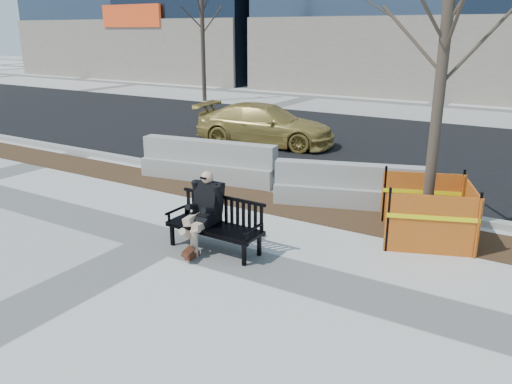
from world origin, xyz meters
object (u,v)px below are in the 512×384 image
at_px(tree_fence, 424,238).
at_px(jersey_barrier_left, 209,180).
at_px(bench, 215,250).
at_px(jersey_barrier_right, 350,205).
at_px(sedan, 265,145).
at_px(seated_man, 206,246).

height_order(tree_fence, jersey_barrier_left, tree_fence).
xyz_separation_m(bench, tree_fence, (2.71, 2.25, 0.00)).
xyz_separation_m(tree_fence, jersey_barrier_right, (-1.70, 0.94, 0.00)).
bearing_deg(tree_fence, sedan, 140.82).
distance_m(seated_man, jersey_barrier_right, 3.38).
xyz_separation_m(tree_fence, jersey_barrier_left, (-5.19, 0.92, 0.00)).
height_order(sedan, jersey_barrier_right, sedan).
xyz_separation_m(seated_man, jersey_barrier_left, (-2.26, 3.13, 0.00)).
height_order(seated_man, sedan, seated_man).
xyz_separation_m(tree_fence, sedan, (-6.04, 4.92, 0.00)).
xyz_separation_m(seated_man, jersey_barrier_right, (1.23, 3.14, 0.00)).
relative_size(bench, tree_fence, 0.31).
bearing_deg(jersey_barrier_right, jersey_barrier_left, 161.92).
distance_m(bench, seated_man, 0.22).
relative_size(sedan, jersey_barrier_left, 1.28).
relative_size(seated_man, jersey_barrier_left, 0.38).
bearing_deg(seated_man, jersey_barrier_left, 126.78).
bearing_deg(seated_man, bench, -11.27).
bearing_deg(seated_man, tree_fence, 37.84).
bearing_deg(bench, jersey_barrier_right, 73.30).
relative_size(bench, seated_man, 1.29).
bearing_deg(jersey_barrier_left, jersey_barrier_right, -8.87).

